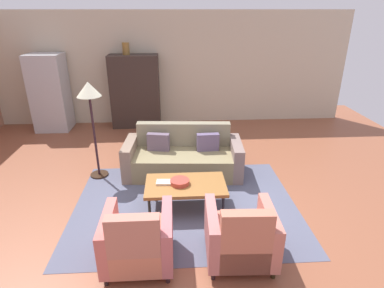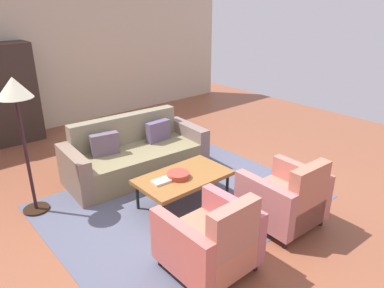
{
  "view_description": "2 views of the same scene",
  "coord_description": "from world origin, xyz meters",
  "views": [
    {
      "loc": [
        0.01,
        -3.96,
        2.81
      ],
      "look_at": [
        0.3,
        0.74,
        0.79
      ],
      "focal_mm": 29.6,
      "sensor_mm": 36.0,
      "label": 1
    },
    {
      "loc": [
        -2.47,
        -3.09,
        2.55
      ],
      "look_at": [
        0.41,
        0.25,
        0.74
      ],
      "focal_mm": 34.02,
      "sensor_mm": 36.0,
      "label": 2
    }
  ],
  "objects": [
    {
      "name": "ground_plane",
      "position": [
        0.0,
        0.0,
        0.0
      ],
      "size": [
        10.84,
        10.84,
        0.0
      ],
      "primitive_type": "plane",
      "color": "brown"
    },
    {
      "name": "wall_back",
      "position": [
        0.0,
        4.26,
        1.4
      ],
      "size": [
        9.03,
        0.12,
        2.8
      ],
      "primitive_type": "cube",
      "color": "beige",
      "rests_on": "ground"
    },
    {
      "name": "area_rug",
      "position": [
        0.16,
        0.18,
        0.0
      ],
      "size": [
        3.4,
        2.6,
        0.01
      ],
      "primitive_type": "cube",
      "color": "#54586D",
      "rests_on": "ground"
    },
    {
      "name": "couch",
      "position": [
        0.17,
        1.32,
        0.29
      ],
      "size": [
        2.16,
        1.04,
        0.86
      ],
      "rotation": [
        0.0,
        0.0,
        3.07
      ],
      "color": "#827653",
      "rests_on": "ground"
    },
    {
      "name": "coffee_table",
      "position": [
        0.16,
        0.13,
        0.37
      ],
      "size": [
        1.2,
        0.7,
        0.41
      ],
      "color": "black",
      "rests_on": "ground"
    },
    {
      "name": "armchair_left",
      "position": [
        -0.44,
        -1.03,
        0.34
      ],
      "size": [
        0.8,
        0.8,
        0.88
      ],
      "rotation": [
        0.0,
        0.0,
        -0.0
      ],
      "color": "#3B1910",
      "rests_on": "ground"
    },
    {
      "name": "armchair_right",
      "position": [
        0.76,
        -1.03,
        0.34
      ],
      "size": [
        0.83,
        0.83,
        0.88
      ],
      "rotation": [
        0.0,
        0.0,
        -0.04
      ],
      "color": "#30291F",
      "rests_on": "ground"
    },
    {
      "name": "fruit_bowl",
      "position": [
        0.08,
        0.13,
        0.44
      ],
      "size": [
        0.29,
        0.29,
        0.07
      ],
      "primitive_type": "cylinder",
      "color": "#AC3C31",
      "rests_on": "coffee_table"
    },
    {
      "name": "book_stack",
      "position": [
        -0.16,
        0.17,
        0.42
      ],
      "size": [
        0.24,
        0.16,
        0.03
      ],
      "color": "beige",
      "rests_on": "coffee_table"
    },
    {
      "name": "cabinet",
      "position": [
        -0.94,
        3.92,
        0.9
      ],
      "size": [
        1.2,
        0.51,
        1.8
      ],
      "color": "#322622",
      "rests_on": "ground"
    },
    {
      "name": "floor_lamp",
      "position": [
        -1.37,
        1.24,
        1.44
      ],
      "size": [
        0.4,
        0.4,
        1.72
      ],
      "color": "black",
      "rests_on": "ground"
    }
  ]
}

